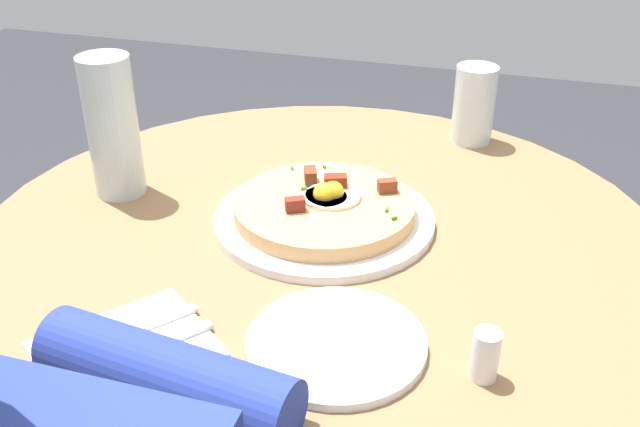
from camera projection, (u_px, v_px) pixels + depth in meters
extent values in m
cylinder|color=olive|center=(319.00, 241.00, 0.97)|extent=(0.92, 0.92, 0.03)
cylinder|color=navy|center=(166.00, 376.00, 0.67)|extent=(0.27, 0.10, 0.07)
cylinder|color=white|center=(321.00, 218.00, 0.98)|extent=(0.30, 0.30, 0.01)
cylinder|color=tan|center=(321.00, 207.00, 0.97)|extent=(0.24, 0.24, 0.02)
cylinder|color=white|center=(323.00, 198.00, 0.96)|extent=(0.06, 0.06, 0.01)
sphere|color=yellow|center=(323.00, 194.00, 0.96)|extent=(0.03, 0.03, 0.03)
cylinder|color=white|center=(333.00, 196.00, 0.97)|extent=(0.07, 0.07, 0.01)
sphere|color=yellow|center=(333.00, 192.00, 0.96)|extent=(0.03, 0.03, 0.03)
cube|color=maroon|center=(295.00, 205.00, 0.93)|extent=(0.03, 0.03, 0.02)
cube|color=brown|center=(310.00, 176.00, 1.00)|extent=(0.03, 0.03, 0.02)
cube|color=brown|center=(387.00, 186.00, 0.98)|extent=(0.03, 0.02, 0.02)
cube|color=maroon|center=(336.00, 183.00, 0.98)|extent=(0.03, 0.03, 0.02)
cube|color=#387F2D|center=(301.00, 199.00, 0.96)|extent=(0.01, 0.01, 0.00)
cube|color=#387F2D|center=(304.00, 188.00, 0.99)|extent=(0.01, 0.01, 0.00)
cube|color=#387F2D|center=(394.00, 218.00, 0.91)|extent=(0.01, 0.01, 0.00)
cube|color=#387F2D|center=(324.00, 166.00, 1.04)|extent=(0.01, 0.01, 0.00)
cube|color=#387F2D|center=(292.00, 167.00, 1.04)|extent=(0.01, 0.01, 0.00)
cube|color=#387F2D|center=(387.00, 209.00, 0.93)|extent=(0.00, 0.01, 0.00)
cylinder|color=silver|center=(336.00, 343.00, 0.75)|extent=(0.19, 0.19, 0.01)
cube|color=white|center=(125.00, 349.00, 0.75)|extent=(0.22, 0.22, 0.00)
cube|color=silver|center=(132.00, 355.00, 0.73)|extent=(0.12, 0.15, 0.00)
cube|color=silver|center=(118.00, 337.00, 0.76)|extent=(0.12, 0.15, 0.00)
cylinder|color=silver|center=(474.00, 104.00, 1.19)|extent=(0.07, 0.07, 0.13)
cylinder|color=silver|center=(112.00, 127.00, 1.01)|extent=(0.07, 0.07, 0.20)
cylinder|color=white|center=(485.00, 355.00, 0.70)|extent=(0.03, 0.03, 0.05)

